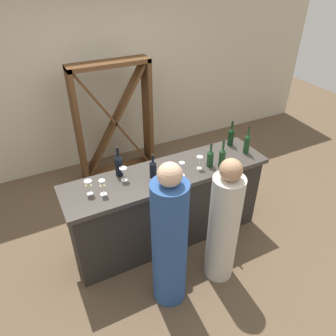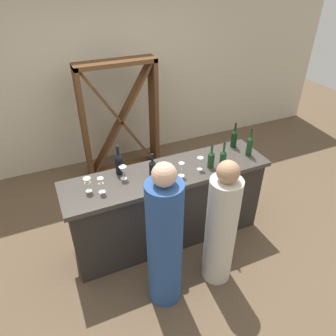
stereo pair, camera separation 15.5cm
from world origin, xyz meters
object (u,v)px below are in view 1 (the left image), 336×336
wine_bottle_center_olive_green (210,158)px  wine_glass_near_left (182,167)px  wine_glass_far_left (89,185)px  wine_bottle_far_right_olive_green (247,143)px  person_center_guest (223,226)px  wine_glass_near_right (102,185)px  wine_bottle_rightmost_dark_green (231,136)px  wine_bottle_leftmost_near_black (119,165)px  wine_bottle_second_right_olive_green (222,157)px  wine_glass_near_center (200,160)px  water_pitcher (167,176)px  wine_rack (114,122)px  wine_bottle_second_left_near_black (153,169)px  person_left_guest (170,243)px  wine_glass_far_center (123,172)px

wine_bottle_center_olive_green → wine_glass_near_left: wine_bottle_center_olive_green is taller
wine_glass_far_left → wine_bottle_far_right_olive_green: bearing=-2.1°
wine_bottle_center_olive_green → person_center_guest: size_ratio=0.19×
wine_glass_near_right → wine_bottle_rightmost_dark_green: bearing=8.0°
wine_bottle_leftmost_near_black → wine_bottle_second_right_olive_green: 1.10m
wine_bottle_far_right_olive_green → person_center_guest: size_ratio=0.23×
wine_glass_near_center → water_pitcher: size_ratio=0.69×
wine_rack → wine_bottle_second_left_near_black: wine_rack is taller
wine_bottle_second_right_olive_green → wine_bottle_far_right_olive_green: wine_bottle_far_right_olive_green is taller
wine_bottle_rightmost_dark_green → wine_bottle_second_right_olive_green: bearing=-136.7°
wine_bottle_center_olive_green → person_left_guest: bearing=-143.0°
wine_rack → water_pitcher: wine_rack is taller
wine_bottle_center_olive_green → wine_glass_near_center: size_ratio=1.86×
wine_bottle_leftmost_near_black → wine_bottle_center_olive_green: (0.94, -0.29, -0.02)m
water_pitcher → person_left_guest: 0.66m
wine_bottle_second_left_near_black → wine_bottle_second_right_olive_green: (0.74, -0.17, 0.02)m
wine_glass_near_left → wine_bottle_leftmost_near_black: bearing=151.9°
wine_bottle_rightmost_dark_green → person_center_guest: size_ratio=0.22×
wine_bottle_far_right_olive_green → wine_glass_near_left: (-0.89, -0.06, -0.02)m
wine_bottle_center_olive_green → wine_bottle_far_right_olive_green: (0.53, 0.04, 0.03)m
wine_bottle_center_olive_green → wine_bottle_rightmost_dark_green: size_ratio=0.88×
wine_rack → wine_glass_near_center: bearing=-77.8°
wine_bottle_second_right_olive_green → wine_glass_far_center: 1.06m
wine_glass_far_left → person_center_guest: 1.37m
person_center_guest → wine_glass_near_center: bearing=12.8°
wine_bottle_far_right_olive_green → wine_glass_far_center: size_ratio=2.28×
person_left_guest → wine_glass_far_left: bearing=17.3°
wine_rack → water_pitcher: bearing=-92.2°
wine_bottle_second_left_near_black → person_center_guest: (0.43, -0.70, -0.40)m
wine_rack → wine_bottle_second_left_near_black: size_ratio=6.39×
wine_glass_near_right → person_left_guest: 0.83m
wine_glass_near_center → person_left_guest: size_ratio=0.09×
wine_rack → wine_glass_far_left: size_ratio=11.29×
wine_glass_far_left → person_center_guest: size_ratio=0.11×
wine_bottle_center_olive_green → wine_glass_far_center: size_ratio=1.84×
wine_glass_near_right → wine_glass_near_center: bearing=-1.9°
wine_bottle_second_right_olive_green → wine_bottle_rightmost_dark_green: wine_bottle_second_right_olive_green is taller
wine_glass_near_right → person_center_guest: (0.98, -0.65, -0.41)m
wine_bottle_rightmost_dark_green → wine_glass_far_center: 1.41m
wine_bottle_rightmost_dark_green → wine_glass_near_left: wine_bottle_rightmost_dark_green is taller
wine_bottle_rightmost_dark_green → wine_glass_near_center: size_ratio=2.12×
wine_bottle_second_right_olive_green → wine_glass_near_left: wine_bottle_second_right_olive_green is taller
wine_bottle_second_left_near_black → wine_bottle_center_olive_green: (0.64, -0.09, 0.00)m
wine_bottle_second_left_near_black → wine_bottle_second_right_olive_green: size_ratio=0.83×
wine_glass_far_center → wine_bottle_second_right_olive_green: bearing=-13.9°
wine_glass_near_center → person_center_guest: 0.74m
person_left_guest → wine_glass_near_center: bearing=-65.2°
wine_glass_near_center → person_left_guest: (-0.68, -0.62, -0.34)m
wine_rack → wine_glass_far_left: 1.84m
wine_glass_near_center → person_left_guest: 0.98m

